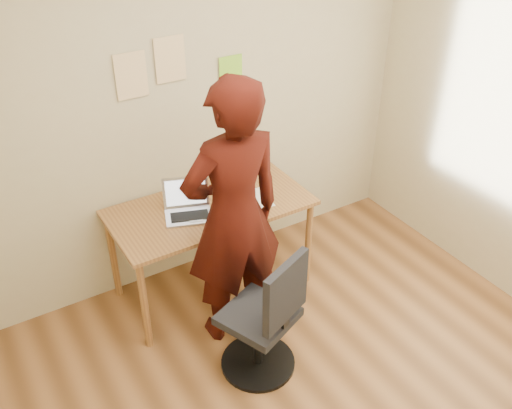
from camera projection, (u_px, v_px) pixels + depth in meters
room at (358, 228)px, 2.69m from camera, size 3.58×3.58×2.78m
desk at (211, 216)px, 4.02m from camera, size 1.40×0.70×0.74m
laptop at (188, 207)px, 3.86m from camera, size 0.39×0.36×0.22m
paper_sheet at (255, 199)px, 4.04m from camera, size 0.22×0.29×0.00m
phone at (251, 211)px, 3.91m from camera, size 0.11×0.14×0.01m
wall_note_left at (131, 76)px, 3.60m from camera, size 0.21×0.00×0.30m
wall_note_mid at (170, 59)px, 3.68m from camera, size 0.21×0.00×0.30m
wall_note_right at (231, 73)px, 3.97m from camera, size 0.18×0.00×0.24m
office_chair at (266, 324)px, 3.49m from camera, size 0.53×0.54×0.93m
person at (233, 217)px, 3.53m from camera, size 0.69×0.46×1.85m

